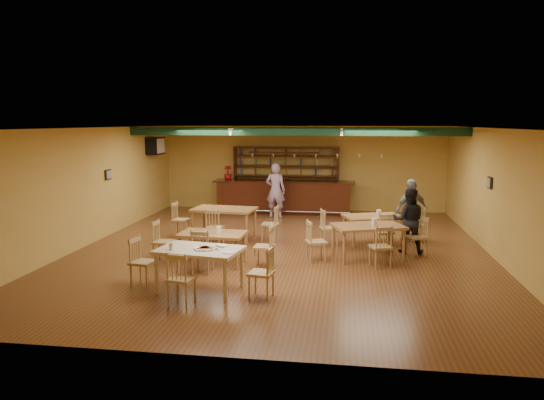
% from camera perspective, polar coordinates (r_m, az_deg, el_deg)
% --- Properties ---
extents(floor, '(12.00, 12.00, 0.00)m').
position_cam_1_polar(floor, '(12.89, 1.06, -5.49)').
color(floor, brown).
rests_on(floor, ground).
extents(ceiling_beam, '(10.00, 0.30, 0.25)m').
position_cam_1_polar(ceiling_beam, '(15.29, 2.42, 7.60)').
color(ceiling_beam, black).
rests_on(ceiling_beam, ceiling).
extents(track_rail_left, '(0.05, 2.50, 0.05)m').
position_cam_1_polar(track_rail_left, '(16.16, -3.79, 7.89)').
color(track_rail_left, white).
rests_on(track_rail_left, ceiling).
extents(track_rail_right, '(0.05, 2.50, 0.05)m').
position_cam_1_polar(track_rail_right, '(15.81, 7.74, 7.81)').
color(track_rail_right, white).
rests_on(track_rail_right, ceiling).
extents(ac_unit, '(0.34, 0.70, 0.48)m').
position_cam_1_polar(ac_unit, '(17.80, -12.76, 5.86)').
color(ac_unit, white).
rests_on(ac_unit, wall_left).
extents(picture_left, '(0.04, 0.34, 0.28)m').
position_cam_1_polar(picture_left, '(14.98, -17.65, 2.69)').
color(picture_left, black).
rests_on(picture_left, wall_left).
extents(picture_right, '(0.04, 0.34, 0.28)m').
position_cam_1_polar(picture_right, '(13.43, 22.92, 1.77)').
color(picture_right, black).
rests_on(picture_right, wall_right).
extents(bar_counter, '(4.85, 0.85, 1.13)m').
position_cam_1_polar(bar_counter, '(17.87, 1.31, 0.33)').
color(bar_counter, '#36190A').
rests_on(bar_counter, ground).
extents(back_bar_hutch, '(3.75, 0.40, 2.28)m').
position_cam_1_polar(back_bar_hutch, '(18.42, 1.56, 2.38)').
color(back_bar_hutch, '#36190A').
rests_on(back_bar_hutch, ground).
extents(poinsettia, '(0.36, 0.36, 0.50)m').
position_cam_1_polar(poinsettia, '(18.12, -4.90, 3.01)').
color(poinsettia, '#9C0E12').
rests_on(poinsettia, bar_counter).
extents(dining_table_a, '(1.75, 1.15, 0.83)m').
position_cam_1_polar(dining_table_a, '(14.09, -5.29, -2.58)').
color(dining_table_a, olive).
rests_on(dining_table_a, ground).
extents(dining_table_b, '(1.68, 1.32, 0.74)m').
position_cam_1_polar(dining_table_b, '(13.70, 11.08, -3.22)').
color(dining_table_b, olive).
rests_on(dining_table_b, ground).
extents(dining_table_c, '(1.48, 0.94, 0.72)m').
position_cam_1_polar(dining_table_c, '(11.59, -6.56, -5.34)').
color(dining_table_c, olive).
rests_on(dining_table_c, ground).
extents(dining_table_d, '(1.81, 1.42, 0.79)m').
position_cam_1_polar(dining_table_d, '(12.18, 10.54, -4.57)').
color(dining_table_d, olive).
rests_on(dining_table_d, ground).
extents(near_table, '(1.66, 1.21, 0.82)m').
position_cam_1_polar(near_table, '(9.82, -7.97, -7.64)').
color(near_table, '#D2BA8D').
rests_on(near_table, ground).
extents(pizza_tray, '(0.47, 0.47, 0.01)m').
position_cam_1_polar(pizza_tray, '(9.68, -7.40, -5.32)').
color(pizza_tray, silver).
rests_on(pizza_tray, near_table).
extents(parmesan_shaker, '(0.08, 0.08, 0.11)m').
position_cam_1_polar(parmesan_shaker, '(9.70, -11.09, -5.10)').
color(parmesan_shaker, '#EAE5C6').
rests_on(parmesan_shaker, near_table).
extents(napkin_stack, '(0.24, 0.22, 0.03)m').
position_cam_1_polar(napkin_stack, '(9.82, -5.52, -5.05)').
color(napkin_stack, white).
rests_on(napkin_stack, near_table).
extents(pizza_server, '(0.27, 0.31, 0.00)m').
position_cam_1_polar(pizza_server, '(9.69, -6.38, -5.23)').
color(pizza_server, silver).
rests_on(pizza_server, pizza_tray).
extents(side_plate, '(0.25, 0.25, 0.01)m').
position_cam_1_polar(side_plate, '(9.36, -4.86, -5.78)').
color(side_plate, white).
rests_on(side_plate, near_table).
extents(patron_bar, '(0.70, 0.51, 1.81)m').
position_cam_1_polar(patron_bar, '(17.04, 0.39, 1.08)').
color(patron_bar, '#8E4AA1').
rests_on(patron_bar, ground).
extents(patron_right_a, '(0.81, 0.65, 1.58)m').
position_cam_1_polar(patron_right_a, '(12.90, 14.86, -2.18)').
color(patron_right_a, black).
rests_on(patron_right_a, ground).
extents(patron_right_b, '(1.04, 0.84, 1.66)m').
position_cam_1_polar(patron_right_b, '(14.15, 15.13, -1.09)').
color(patron_right_b, gray).
rests_on(patron_right_b, ground).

